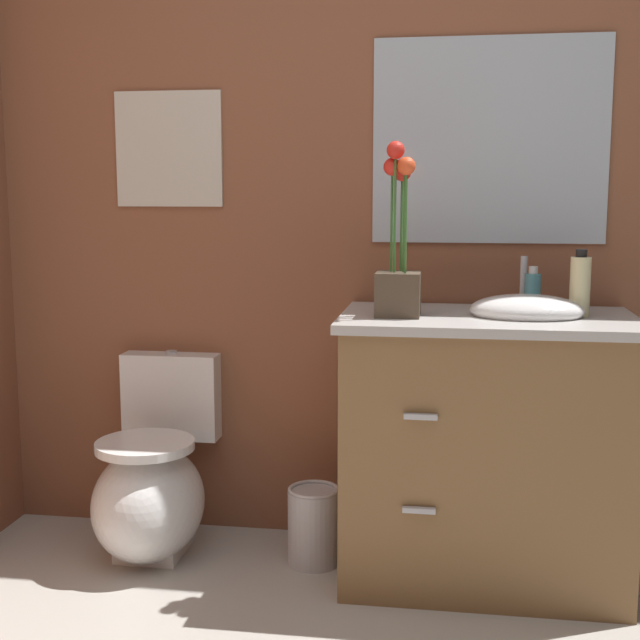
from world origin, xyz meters
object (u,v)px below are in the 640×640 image
at_px(wall_mirror, 489,141).
at_px(toilet, 153,487).
at_px(wall_poster, 169,149).
at_px(trash_bin, 314,525).
at_px(vanity_cabinet, 485,446).
at_px(lotion_bottle, 533,291).
at_px(flower_vase, 399,262).
at_px(soap_bottle, 580,286).

bearing_deg(wall_mirror, toilet, -166.87).
xyz_separation_m(wall_poster, wall_mirror, (1.15, 0.00, 0.02)).
height_order(trash_bin, wall_mirror, wall_mirror).
bearing_deg(wall_mirror, vanity_cabinet, -89.49).
xyz_separation_m(lotion_bottle, wall_poster, (-1.29, 0.18, 0.48)).
distance_m(flower_vase, trash_bin, 0.97).
relative_size(toilet, wall_mirror, 0.86).
xyz_separation_m(toilet, lotion_bottle, (1.29, 0.09, 0.71)).
distance_m(toilet, vanity_cabinet, 1.17).
height_order(lotion_bottle, wall_mirror, wall_mirror).
height_order(trash_bin, wall_poster, wall_poster).
bearing_deg(toilet, vanity_cabinet, -1.32).
bearing_deg(trash_bin, wall_poster, 155.06).
height_order(soap_bottle, trash_bin, soap_bottle).
bearing_deg(lotion_bottle, toilet, -176.04).
relative_size(toilet, wall_poster, 1.67).
bearing_deg(toilet, wall_mirror, 13.13).
bearing_deg(flower_vase, wall_mirror, 50.88).
distance_m(toilet, lotion_bottle, 1.48).
xyz_separation_m(toilet, soap_bottle, (1.43, -0.01, 0.74)).
xyz_separation_m(lotion_bottle, wall_mirror, (-0.15, 0.18, 0.50)).
xyz_separation_m(flower_vase, lotion_bottle, (0.43, 0.17, -0.11)).
bearing_deg(vanity_cabinet, lotion_bottle, 38.88).
distance_m(flower_vase, wall_mirror, 0.60).
bearing_deg(lotion_bottle, vanity_cabinet, -141.12).
relative_size(wall_poster, wall_mirror, 0.52).
bearing_deg(soap_bottle, flower_vase, -172.72).
bearing_deg(trash_bin, wall_mirror, 25.20).
bearing_deg(wall_poster, trash_bin, -24.94).
relative_size(trash_bin, wall_poster, 0.66).
bearing_deg(toilet, soap_bottle, -0.40).
height_order(toilet, vanity_cabinet, vanity_cabinet).
bearing_deg(toilet, trash_bin, -0.06).
height_order(vanity_cabinet, flower_vase, flower_vase).
bearing_deg(wall_mirror, soap_bottle, -44.47).
xyz_separation_m(vanity_cabinet, wall_poster, (-1.15, 0.29, 0.98)).
height_order(toilet, wall_mirror, wall_mirror).
xyz_separation_m(flower_vase, wall_mirror, (0.28, 0.35, 0.39)).
xyz_separation_m(soap_bottle, trash_bin, (-0.85, 0.01, -0.85)).
height_order(flower_vase, wall_mirror, wall_mirror).
bearing_deg(vanity_cabinet, trash_bin, 177.42).
bearing_deg(wall_poster, flower_vase, -22.10).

